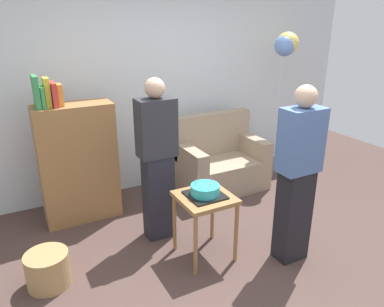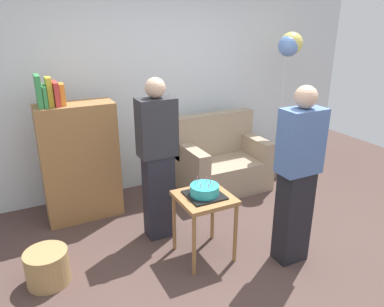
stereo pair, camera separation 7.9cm
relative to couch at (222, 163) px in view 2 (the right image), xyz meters
name	(u,v)px [view 2 (the right image)]	position (x,y,z in m)	size (l,w,h in m)	color
ground_plane	(241,262)	(-0.67, -1.49, -0.34)	(8.00, 8.00, 0.00)	#4C3833
wall_back	(156,83)	(-0.67, 0.56, 1.01)	(6.00, 0.10, 2.70)	silver
couch	(222,163)	(0.00, 0.00, 0.00)	(1.10, 0.70, 0.96)	gray
bookshelf	(79,160)	(-1.79, 0.04, 0.33)	(0.80, 0.36, 1.61)	olive
side_table	(204,206)	(-0.93, -1.22, 0.19)	(0.48, 0.48, 0.63)	olive
birthday_cake	(204,191)	(-0.93, -1.22, 0.34)	(0.32, 0.32, 0.16)	black
person_blowing_candles	(158,160)	(-1.16, -0.70, 0.49)	(0.36, 0.22, 1.63)	#23232D
person_holding_cake	(297,177)	(-0.23, -1.62, 0.49)	(0.36, 0.22, 1.63)	black
wicker_basket	(47,267)	(-2.29, -0.97, -0.19)	(0.36, 0.36, 0.30)	#A88451
handbag	(299,200)	(0.52, -0.91, -0.24)	(0.28, 0.14, 0.20)	#473328
balloon_bunch	(290,45)	(0.93, -0.05, 1.46)	(0.33, 0.29, 1.96)	silver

